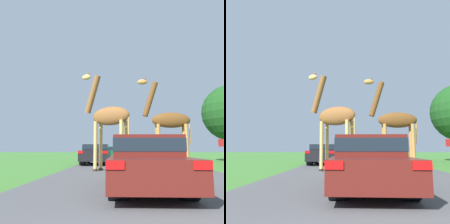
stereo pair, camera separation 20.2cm
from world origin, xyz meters
The scene contains 8 objects.
road centered at (0.00, 30.00, 0.00)m, with size 7.72×120.00×0.00m.
giraffe_near_road centered at (-1.49, 10.18, 2.64)m, with size 2.75×1.65×5.34m.
giraffe_companion centered at (1.78, 11.34, 2.50)m, with size 2.89×0.74×5.18m.
car_lead_maroon centered at (-0.15, 4.96, 0.76)m, with size 1.92×4.80×1.44m.
car_queue_right centered at (2.73, 19.16, 0.76)m, with size 1.76×4.79×1.43m.
car_queue_left centered at (2.85, 24.38, 0.74)m, with size 1.98×4.51×1.39m.
car_far_ahead centered at (-1.97, 23.30, 0.72)m, with size 1.70×4.05×1.34m.
car_verge_right centered at (-2.64, 15.45, 0.76)m, with size 1.90×4.05×1.41m.
Camera 2 is at (-0.63, -1.81, 1.09)m, focal length 38.00 mm.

